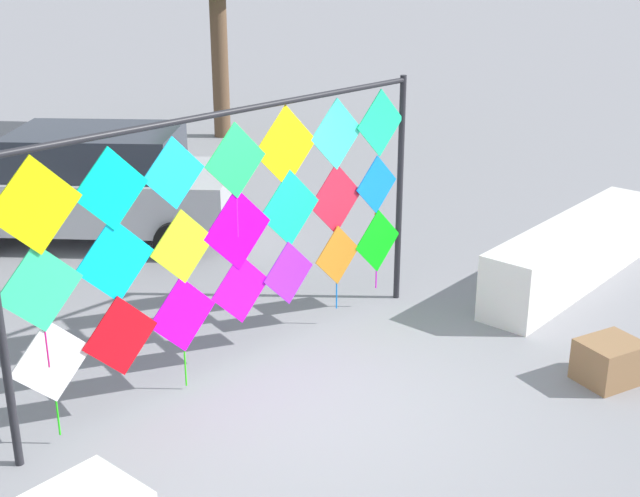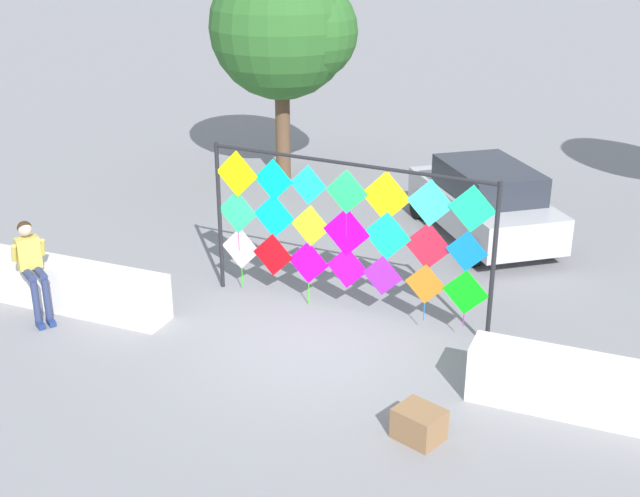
# 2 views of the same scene
# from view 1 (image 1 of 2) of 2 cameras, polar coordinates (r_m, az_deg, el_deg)

# --- Properties ---
(ground) EXTENTS (120.00, 120.00, 0.00)m
(ground) POSITION_cam_1_polar(r_m,az_deg,el_deg) (7.95, 0.60, -10.48)
(ground) COLOR gray
(plaza_ledge_right) EXTENTS (3.48, 0.63, 0.77)m
(plaza_ledge_right) POSITION_cam_1_polar(r_m,az_deg,el_deg) (10.89, 16.45, -0.25)
(plaza_ledge_right) COLOR silver
(plaza_ledge_right) RESTS_ON ground
(kite_display_rack) EXTENTS (4.79, 0.41, 2.60)m
(kite_display_rack) POSITION_cam_1_polar(r_m,az_deg,el_deg) (8.05, -5.62, 2.14)
(kite_display_rack) COLOR #232328
(kite_display_rack) RESTS_ON ground
(parked_car) EXTENTS (3.72, 4.13, 1.52)m
(parked_car) POSITION_cam_1_polar(r_m,az_deg,el_deg) (12.30, -14.83, 4.15)
(parked_car) COLOR #B7B7BC
(parked_car) RESTS_ON ground
(cardboard_box_large) EXTENTS (0.69, 0.64, 0.41)m
(cardboard_box_large) POSITION_cam_1_polar(r_m,az_deg,el_deg) (8.73, 18.57, -7.08)
(cardboard_box_large) COLOR olive
(cardboard_box_large) RESTS_ON ground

